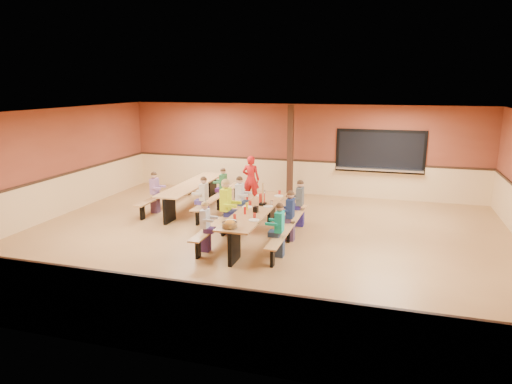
% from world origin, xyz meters
% --- Properties ---
extents(ground, '(12.00, 12.00, 0.00)m').
position_xyz_m(ground, '(0.00, 0.00, 0.00)').
color(ground, olive).
rests_on(ground, ground).
extents(room_envelope, '(12.04, 10.04, 3.02)m').
position_xyz_m(room_envelope, '(0.00, 0.00, 0.69)').
color(room_envelope, brown).
rests_on(room_envelope, ground).
extents(kitchen_pass_through, '(2.78, 0.28, 1.38)m').
position_xyz_m(kitchen_pass_through, '(2.60, 4.96, 1.49)').
color(kitchen_pass_through, black).
rests_on(kitchen_pass_through, ground).
extents(structural_post, '(0.18, 0.18, 3.00)m').
position_xyz_m(structural_post, '(-0.20, 4.40, 1.50)').
color(structural_post, black).
rests_on(structural_post, ground).
extents(cafeteria_table_main, '(1.91, 3.70, 0.74)m').
position_xyz_m(cafeteria_table_main, '(-0.10, 0.07, 0.53)').
color(cafeteria_table_main, '#AD7944').
rests_on(cafeteria_table_main, ground).
extents(cafeteria_table_second, '(1.91, 3.70, 0.74)m').
position_xyz_m(cafeteria_table_second, '(-2.70, 2.25, 0.53)').
color(cafeteria_table_second, '#AD7944').
rests_on(cafeteria_table_second, ground).
extents(seated_child_white_left, '(0.33, 0.27, 1.12)m').
position_xyz_m(seated_child_white_left, '(-0.92, -1.06, 0.56)').
color(seated_child_white_left, silver).
rests_on(seated_child_white_left, ground).
extents(seated_adult_yellow, '(0.44, 0.36, 1.35)m').
position_xyz_m(seated_adult_yellow, '(-0.92, 0.27, 0.68)').
color(seated_adult_yellow, '#D3EF13').
rests_on(seated_adult_yellow, ground).
extents(seated_child_grey_left, '(0.37, 0.31, 1.22)m').
position_xyz_m(seated_child_grey_left, '(-0.92, 1.36, 0.61)').
color(seated_child_grey_left, silver).
rests_on(seated_child_grey_left, ground).
extents(seated_child_teal_right, '(0.35, 0.29, 1.17)m').
position_xyz_m(seated_child_teal_right, '(0.73, -0.90, 0.59)').
color(seated_child_teal_right, '#139E89').
rests_on(seated_child_teal_right, ground).
extents(seated_child_navy_right, '(0.36, 0.30, 1.20)m').
position_xyz_m(seated_child_navy_right, '(0.73, 0.18, 0.60)').
color(seated_child_navy_right, '#15234D').
rests_on(seated_child_navy_right, ground).
extents(seated_child_char_right, '(0.37, 0.30, 1.21)m').
position_xyz_m(seated_child_char_right, '(0.73, 1.37, 0.61)').
color(seated_child_char_right, '#42474B').
rests_on(seated_child_char_right, ground).
extents(seated_child_purple_sec, '(0.36, 0.29, 1.19)m').
position_xyz_m(seated_child_purple_sec, '(-3.52, 1.44, 0.59)').
color(seated_child_purple_sec, '#926393').
rests_on(seated_child_purple_sec, ground).
extents(seated_child_green_sec, '(0.35, 0.28, 1.16)m').
position_xyz_m(seated_child_green_sec, '(-1.87, 2.65, 0.58)').
color(seated_child_green_sec, '#327A41').
rests_on(seated_child_green_sec, ground).
extents(seated_child_tan_sec, '(0.36, 0.30, 1.20)m').
position_xyz_m(seated_child_tan_sec, '(-1.87, 1.15, 0.60)').
color(seated_child_tan_sec, beige).
rests_on(seated_child_tan_sec, ground).
extents(standing_woman, '(0.56, 0.38, 1.48)m').
position_xyz_m(standing_woman, '(-1.21, 3.33, 0.74)').
color(standing_woman, red).
rests_on(standing_woman, ground).
extents(punch_pitcher, '(0.16, 0.16, 0.22)m').
position_xyz_m(punch_pitcher, '(-0.11, 0.70, 0.85)').
color(punch_pitcher, '#AE2317').
rests_on(punch_pitcher, cafeteria_table_main).
extents(chip_bowl, '(0.32, 0.32, 0.15)m').
position_xyz_m(chip_bowl, '(-0.19, -1.47, 0.81)').
color(chip_bowl, orange).
rests_on(chip_bowl, cafeteria_table_main).
extents(napkin_dispenser, '(0.10, 0.14, 0.13)m').
position_xyz_m(napkin_dispenser, '(-0.01, -0.18, 0.80)').
color(napkin_dispenser, black).
rests_on(napkin_dispenser, cafeteria_table_main).
extents(condiment_mustard, '(0.06, 0.06, 0.17)m').
position_xyz_m(condiment_mustard, '(-0.27, -0.06, 0.82)').
color(condiment_mustard, yellow).
rests_on(condiment_mustard, cafeteria_table_main).
extents(condiment_ketchup, '(0.06, 0.06, 0.17)m').
position_xyz_m(condiment_ketchup, '(-0.20, -0.42, 0.82)').
color(condiment_ketchup, '#B2140F').
rests_on(condiment_ketchup, cafeteria_table_main).
extents(table_paddle, '(0.16, 0.16, 0.56)m').
position_xyz_m(table_paddle, '(-0.02, 0.46, 0.88)').
color(table_paddle, black).
rests_on(table_paddle, cafeteria_table_main).
extents(place_settings, '(0.65, 3.30, 0.11)m').
position_xyz_m(place_settings, '(-0.10, 0.07, 0.80)').
color(place_settings, beige).
rests_on(place_settings, cafeteria_table_main).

